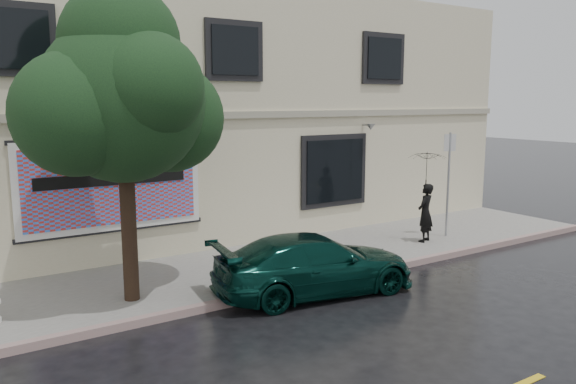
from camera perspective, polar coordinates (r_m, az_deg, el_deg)
ground at (r=11.11m, az=7.12°, el=-11.72°), size 90.00×90.00×0.00m
sidewalk at (r=13.59m, az=-1.78°, el=-7.36°), size 20.00×3.50×0.15m
curb at (r=12.19m, az=2.54°, el=-9.34°), size 20.00×0.18×0.16m
building at (r=18.19m, az=-11.32°, el=7.64°), size 20.00×8.12×7.00m
billboard at (r=13.43m, az=-17.38°, el=0.67°), size 4.30×0.16×2.20m
car at (r=11.70m, az=2.74°, el=-7.34°), size 4.49×2.48×1.24m
pedestrian at (r=15.70m, az=13.77°, el=-2.06°), size 0.68×0.57×1.60m
umbrella at (r=15.52m, az=13.94°, el=2.26°), size 1.31×1.31×0.79m
street_tree at (r=10.86m, az=-16.42°, el=8.80°), size 3.03×3.03×5.33m
sign_pole at (r=16.34m, az=15.99°, el=1.62°), size 0.35×0.14×2.94m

